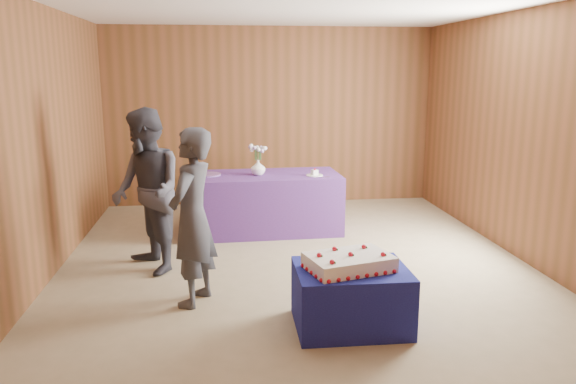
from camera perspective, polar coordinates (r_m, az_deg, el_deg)
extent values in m
plane|color=gray|center=(6.06, 0.84, -7.54)|extent=(6.00, 6.00, 0.00)
cube|color=brown|center=(8.71, -1.81, 7.66)|extent=(5.00, 0.04, 2.70)
cube|color=brown|center=(2.85, 9.08, -2.30)|extent=(5.00, 0.04, 2.70)
cube|color=brown|center=(5.95, -23.80, 4.43)|extent=(0.04, 6.00, 2.70)
cube|color=brown|center=(6.57, 23.15, 5.14)|extent=(0.04, 6.00, 2.70)
cube|color=white|center=(5.73, 0.93, 18.74)|extent=(5.00, 6.00, 0.04)
cube|color=navy|center=(4.67, 6.42, -10.58)|extent=(0.91, 0.71, 0.50)
cube|color=#552E80|center=(7.25, -2.73, -1.12)|extent=(2.03, 0.96, 0.75)
cube|color=silver|center=(4.53, 6.21, -7.10)|extent=(0.74, 0.59, 0.12)
sphere|color=#AE0D1D|center=(4.22, 3.66, -9.13)|extent=(0.03, 0.03, 0.03)
sphere|color=#AE0D1D|center=(4.53, 11.17, -7.84)|extent=(0.03, 0.03, 0.03)
sphere|color=#AE0D1D|center=(4.59, 1.30, -7.31)|extent=(0.03, 0.03, 0.03)
sphere|color=#AE0D1D|center=(4.87, 8.37, -6.26)|extent=(0.03, 0.03, 0.03)
sphere|color=#AE0D1D|center=(4.33, 4.62, -6.90)|extent=(0.04, 0.04, 0.04)
cone|color=#135313|center=(4.34, 4.97, -7.04)|extent=(0.02, 0.03, 0.03)
sphere|color=#AE0D1D|center=(4.67, 7.55, -5.52)|extent=(0.04, 0.04, 0.04)
cone|color=#135313|center=(4.68, 7.87, -5.66)|extent=(0.02, 0.03, 0.03)
sphere|color=#AE0D1D|center=(4.50, 6.23, -6.15)|extent=(0.04, 0.04, 0.04)
cone|color=#135313|center=(4.51, 6.57, -6.29)|extent=(0.02, 0.03, 0.03)
imported|color=white|center=(7.12, -3.06, 2.51)|extent=(0.21, 0.21, 0.19)
cylinder|color=#255E29|center=(7.10, -2.77, 3.90)|extent=(0.01, 0.01, 0.16)
sphere|color=#AF99C7|center=(7.09, -2.33, 4.53)|extent=(0.05, 0.05, 0.05)
cylinder|color=#255E29|center=(7.11, -2.82, 3.92)|extent=(0.01, 0.01, 0.16)
sphere|color=white|center=(7.13, -2.46, 4.58)|extent=(0.05, 0.05, 0.05)
cylinder|color=#255E29|center=(7.13, -2.94, 3.93)|extent=(0.01, 0.01, 0.16)
sphere|color=#AF99C7|center=(7.17, -2.75, 4.61)|extent=(0.05, 0.05, 0.05)
cylinder|color=#255E29|center=(7.13, -3.10, 3.94)|extent=(0.01, 0.01, 0.16)
sphere|color=white|center=(7.17, -3.13, 4.62)|extent=(0.05, 0.05, 0.05)
cylinder|color=#255E29|center=(7.12, -3.24, 3.93)|extent=(0.01, 0.01, 0.16)
sphere|color=#AF99C7|center=(7.16, -3.50, 4.59)|extent=(0.05, 0.05, 0.05)
cylinder|color=#255E29|center=(7.11, -3.35, 3.91)|extent=(0.01, 0.01, 0.16)
sphere|color=white|center=(7.12, -3.76, 4.55)|extent=(0.05, 0.05, 0.05)
cylinder|color=#255E29|center=(7.09, -3.38, 3.89)|extent=(0.01, 0.01, 0.16)
sphere|color=#AF99C7|center=(7.08, -3.84, 4.50)|extent=(0.05, 0.05, 0.05)
cylinder|color=#255E29|center=(7.07, -3.33, 3.86)|extent=(0.01, 0.01, 0.16)
sphere|color=white|center=(7.03, -3.72, 4.45)|extent=(0.05, 0.05, 0.05)
cylinder|color=#255E29|center=(7.06, -3.21, 3.85)|extent=(0.01, 0.01, 0.16)
sphere|color=#AF99C7|center=(7.00, -3.42, 4.42)|extent=(0.05, 0.05, 0.05)
cylinder|color=#255E29|center=(7.06, -3.05, 3.85)|extent=(0.01, 0.01, 0.16)
sphere|color=white|center=(6.99, -3.03, 4.41)|extent=(0.05, 0.05, 0.05)
cylinder|color=#255E29|center=(7.06, -2.91, 3.86)|extent=(0.01, 0.01, 0.16)
sphere|color=#AF99C7|center=(7.01, -2.66, 4.43)|extent=(0.05, 0.05, 0.05)
cylinder|color=#255E29|center=(7.08, -2.80, 3.88)|extent=(0.01, 0.01, 0.16)
sphere|color=white|center=(7.04, -2.40, 4.48)|extent=(0.05, 0.05, 0.05)
cylinder|color=#724B97|center=(7.17, -8.14, 1.76)|extent=(0.41, 0.41, 0.02)
cylinder|color=white|center=(7.08, 2.71, 1.71)|extent=(0.21, 0.21, 0.01)
cube|color=silver|center=(7.07, 2.72, 2.01)|extent=(0.09, 0.09, 0.06)
sphere|color=#AE0D1D|center=(7.04, 2.75, 2.34)|extent=(0.03, 0.03, 0.03)
cube|color=silver|center=(6.99, 3.21, 1.54)|extent=(0.26, 0.06, 0.00)
imported|color=#35373F|center=(4.99, -9.69, -2.58)|extent=(0.57, 0.68, 1.58)
imported|color=#373641|center=(5.87, -14.13, 0.04)|extent=(0.94, 1.03, 1.70)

